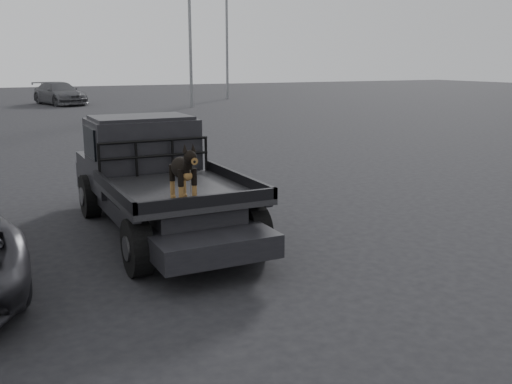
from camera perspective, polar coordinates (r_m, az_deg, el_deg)
name	(u,v)px	position (r m, az deg, el deg)	size (l,w,h in m)	color
ground	(268,271)	(7.60, 1.21, -7.92)	(120.00, 120.00, 0.00)	black
flatbed_ute	(160,205)	(9.26, -9.56, -1.28)	(2.00, 5.40, 0.92)	black
ute_cab	(142,142)	(9.99, -11.35, 4.95)	(1.72, 1.30, 0.88)	black
headache_rack	(155,158)	(9.30, -10.09, 3.40)	(1.80, 0.08, 0.55)	black
dog	(183,173)	(7.48, -7.35, 1.93)	(0.32, 0.60, 0.74)	black
distant_car_b	(60,93)	(38.88, -19.05, 9.31)	(1.99, 4.90, 1.42)	#4B4C50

